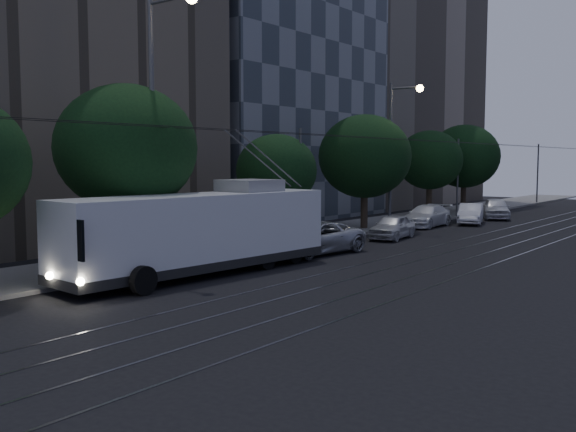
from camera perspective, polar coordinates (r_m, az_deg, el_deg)
The scene contains 19 objects.
ground at distance 22.07m, azimuth -3.34°, elevation -6.50°, with size 120.00×120.00×0.00m, color black.
sidewalk at distance 42.53m, azimuth 6.76°, elevation -0.87°, with size 5.00×90.00×0.15m, color slate.
tram_rails at distance 38.41m, azimuth 19.67°, elevation -1.86°, with size 4.52×90.00×0.02m.
overhead_wires at distance 41.08m, azimuth 9.84°, elevation 3.63°, with size 2.23×90.00×6.00m.
building_glass_mid at distance 51.50m, azimuth -3.32°, elevation 15.08°, with size 14.40×18.40×26.80m.
building_tan_far at distance 68.36m, azimuth 8.17°, elevation 15.93°, with size 14.40×22.40×34.80m.
trolleybus at distance 24.77m, azimuth -7.61°, elevation -1.40°, with size 3.39×12.09×5.63m.
pickup_silver at distance 30.05m, azimuth 2.24°, elevation -1.97°, with size 2.51×5.44×1.51m, color silver.
car_white_a at distance 36.28m, azimuth 9.25°, elevation -0.94°, with size 1.61×4.01×1.37m, color silver.
car_white_b at distance 43.26m, azimuth 12.19°, elevation 0.00°, with size 2.01×4.93×1.43m, color silver.
car_white_c at distance 45.91m, azimuth 15.93°, elevation 0.19°, with size 1.49×4.27×1.41m, color white.
car_white_d at distance 50.48m, azimuth 17.99°, elevation 0.65°, with size 1.86×4.63×1.58m, color silver.
tree_1 at distance 26.36m, azimuth -14.18°, elevation 5.87°, with size 5.61×5.61×7.40m.
tree_2 at distance 33.35m, azimuth -1.03°, elevation 4.03°, with size 4.22×4.22×5.75m.
tree_3 at distance 40.37m, azimuth 6.83°, elevation 5.28°, with size 5.78×5.78×7.23m.
tree_4 at distance 49.78m, azimuth 12.49°, elevation 4.87°, with size 4.95×4.95×6.63m.
tree_5 at distance 54.52m, azimuth 15.40°, elevation 5.13°, with size 5.72×5.72×7.28m.
streetlamp_near at distance 25.27m, azimuth -11.36°, elevation 9.51°, with size 2.58×0.44×10.75m.
streetlamp_far at distance 40.36m, azimuth 9.62°, elevation 6.56°, with size 2.24×0.44×9.13m.
Camera 1 is at (14.20, -16.31, 4.40)m, focal length 40.00 mm.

